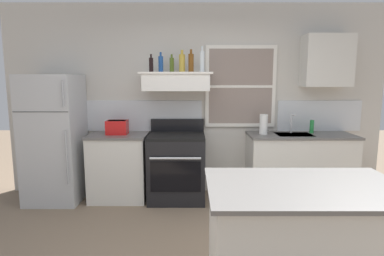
{
  "coord_description": "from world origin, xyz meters",
  "views": [
    {
      "loc": [
        -0.04,
        -2.39,
        1.64
      ],
      "look_at": [
        -0.05,
        1.2,
        1.1
      ],
      "focal_mm": 29.85,
      "sensor_mm": 36.0,
      "label": 1
    }
  ],
  "objects_px": {
    "bottle_balsamic_dark": "(152,65)",
    "kitchen_island": "(304,245)",
    "refrigerator": "(55,139)",
    "bottle_blue_liqueur": "(162,64)",
    "bottle_champagne_gold_foil": "(183,63)",
    "bottle_clear_tall": "(203,61)",
    "dish_soap_bottle": "(313,127)",
    "bottle_amber_wine": "(192,63)",
    "paper_towel_roll": "(264,124)",
    "stove_range": "(178,166)",
    "toaster": "(118,127)",
    "bottle_olive_oil_square": "(173,65)"
  },
  "relations": [
    {
      "from": "dish_soap_bottle",
      "to": "bottle_olive_oil_square",
      "type": "bearing_deg",
      "value": 179.64
    },
    {
      "from": "refrigerator",
      "to": "bottle_blue_liqueur",
      "type": "height_order",
      "value": "bottle_blue_liqueur"
    },
    {
      "from": "dish_soap_bottle",
      "to": "kitchen_island",
      "type": "xyz_separation_m",
      "value": [
        -0.86,
        -2.24,
        -0.54
      ]
    },
    {
      "from": "toaster",
      "to": "bottle_blue_liqueur",
      "type": "distance_m",
      "value": 1.04
    },
    {
      "from": "stove_range",
      "to": "bottle_balsamic_dark",
      "type": "height_order",
      "value": "bottle_balsamic_dark"
    },
    {
      "from": "stove_range",
      "to": "bottle_balsamic_dark",
      "type": "relative_size",
      "value": 4.63
    },
    {
      "from": "bottle_balsamic_dark",
      "to": "kitchen_island",
      "type": "height_order",
      "value": "bottle_balsamic_dark"
    },
    {
      "from": "bottle_blue_liqueur",
      "to": "bottle_amber_wine",
      "type": "height_order",
      "value": "bottle_amber_wine"
    },
    {
      "from": "dish_soap_bottle",
      "to": "bottle_blue_liqueur",
      "type": "bearing_deg",
      "value": -179.34
    },
    {
      "from": "bottle_amber_wine",
      "to": "bottle_clear_tall",
      "type": "xyz_separation_m",
      "value": [
        0.15,
        -0.01,
        0.02
      ]
    },
    {
      "from": "bottle_balsamic_dark",
      "to": "bottle_blue_liqueur",
      "type": "height_order",
      "value": "bottle_blue_liqueur"
    },
    {
      "from": "stove_range",
      "to": "bottle_clear_tall",
      "type": "xyz_separation_m",
      "value": [
        0.34,
        0.05,
        1.42
      ]
    },
    {
      "from": "stove_range",
      "to": "bottle_olive_oil_square",
      "type": "height_order",
      "value": "bottle_olive_oil_square"
    },
    {
      "from": "bottle_balsamic_dark",
      "to": "kitchen_island",
      "type": "bearing_deg",
      "value": -57.92
    },
    {
      "from": "bottle_balsamic_dark",
      "to": "bottle_clear_tall",
      "type": "height_order",
      "value": "bottle_clear_tall"
    },
    {
      "from": "bottle_blue_liqueur",
      "to": "paper_towel_roll",
      "type": "distance_m",
      "value": 1.61
    },
    {
      "from": "bottle_clear_tall",
      "to": "dish_soap_bottle",
      "type": "height_order",
      "value": "bottle_clear_tall"
    },
    {
      "from": "bottle_amber_wine",
      "to": "bottle_balsamic_dark",
      "type": "bearing_deg",
      "value": -178.95
    },
    {
      "from": "bottle_champagne_gold_foil",
      "to": "bottle_clear_tall",
      "type": "xyz_separation_m",
      "value": [
        0.27,
        -0.02,
        0.02
      ]
    },
    {
      "from": "bottle_clear_tall",
      "to": "kitchen_island",
      "type": "bearing_deg",
      "value": -72.65
    },
    {
      "from": "bottle_blue_liqueur",
      "to": "kitchen_island",
      "type": "bearing_deg",
      "value": -60.99
    },
    {
      "from": "bottle_amber_wine",
      "to": "bottle_clear_tall",
      "type": "bearing_deg",
      "value": -3.97
    },
    {
      "from": "bottle_champagne_gold_foil",
      "to": "toaster",
      "type": "bearing_deg",
      "value": -177.56
    },
    {
      "from": "refrigerator",
      "to": "bottle_champagne_gold_foil",
      "type": "height_order",
      "value": "bottle_champagne_gold_foil"
    },
    {
      "from": "bottle_clear_tall",
      "to": "dish_soap_bottle",
      "type": "relative_size",
      "value": 1.88
    },
    {
      "from": "stove_range",
      "to": "bottle_amber_wine",
      "type": "relative_size",
      "value": 3.65
    },
    {
      "from": "toaster",
      "to": "bottle_balsamic_dark",
      "type": "distance_m",
      "value": 0.96
    },
    {
      "from": "toaster",
      "to": "bottle_balsamic_dark",
      "type": "xyz_separation_m",
      "value": [
        0.48,
        0.02,
        0.84
      ]
    },
    {
      "from": "refrigerator",
      "to": "kitchen_island",
      "type": "height_order",
      "value": "refrigerator"
    },
    {
      "from": "refrigerator",
      "to": "bottle_blue_liqueur",
      "type": "xyz_separation_m",
      "value": [
        1.44,
        0.14,
        1.0
      ]
    },
    {
      "from": "bottle_olive_oil_square",
      "to": "kitchen_island",
      "type": "xyz_separation_m",
      "value": [
        1.08,
        -2.25,
        -1.39
      ]
    },
    {
      "from": "bottle_blue_liqueur",
      "to": "refrigerator",
      "type": "bearing_deg",
      "value": -174.6
    },
    {
      "from": "refrigerator",
      "to": "toaster",
      "type": "relative_size",
      "value": 5.76
    },
    {
      "from": "toaster",
      "to": "bottle_amber_wine",
      "type": "height_order",
      "value": "bottle_amber_wine"
    },
    {
      "from": "bottle_olive_oil_square",
      "to": "dish_soap_bottle",
      "type": "relative_size",
      "value": 1.34
    },
    {
      "from": "paper_towel_roll",
      "to": "bottle_blue_liqueur",
      "type": "bearing_deg",
      "value": 176.88
    },
    {
      "from": "bottle_balsamic_dark",
      "to": "kitchen_island",
      "type": "relative_size",
      "value": 0.17
    },
    {
      "from": "stove_range",
      "to": "bottle_amber_wine",
      "type": "distance_m",
      "value": 1.42
    },
    {
      "from": "bottle_balsamic_dark",
      "to": "bottle_amber_wine",
      "type": "bearing_deg",
      "value": 1.05
    },
    {
      "from": "stove_range",
      "to": "bottle_olive_oil_square",
      "type": "relative_size",
      "value": 4.52
    },
    {
      "from": "kitchen_island",
      "to": "bottle_amber_wine",
      "type": "bearing_deg",
      "value": 110.76
    },
    {
      "from": "bottle_balsamic_dark",
      "to": "dish_soap_bottle",
      "type": "relative_size",
      "value": 1.31
    },
    {
      "from": "stove_range",
      "to": "bottle_clear_tall",
      "type": "distance_m",
      "value": 1.46
    },
    {
      "from": "bottle_blue_liqueur",
      "to": "kitchen_island",
      "type": "xyz_separation_m",
      "value": [
        1.23,
        -2.21,
        -1.4
      ]
    },
    {
      "from": "dish_soap_bottle",
      "to": "bottle_amber_wine",
      "type": "bearing_deg",
      "value": -177.45
    },
    {
      "from": "refrigerator",
      "to": "bottle_blue_liqueur",
      "type": "relative_size",
      "value": 6.46
    },
    {
      "from": "paper_towel_roll",
      "to": "stove_range",
      "type": "bearing_deg",
      "value": -178.19
    },
    {
      "from": "bottle_blue_liqueur",
      "to": "paper_towel_roll",
      "type": "bearing_deg",
      "value": -3.12
    },
    {
      "from": "bottle_blue_liqueur",
      "to": "kitchen_island",
      "type": "relative_size",
      "value": 0.19
    },
    {
      "from": "stove_range",
      "to": "kitchen_island",
      "type": "distance_m",
      "value": 2.33
    }
  ]
}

